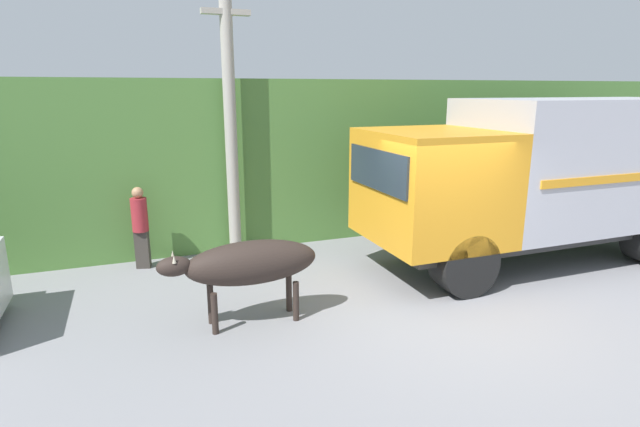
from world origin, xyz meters
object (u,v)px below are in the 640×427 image
object	(u,v)px
cargo_truck	(548,173)
brown_cow	(249,264)
utility_pole	(230,118)
pedestrian_on_hill	(140,224)

from	to	relation	value
cargo_truck	brown_cow	size ratio (longest dim) A/B	3.11
utility_pole	pedestrian_on_hill	bearing A→B (deg)	-174.76
cargo_truck	brown_cow	world-z (taller)	cargo_truck
utility_pole	cargo_truck	bearing A→B (deg)	-23.85
cargo_truck	brown_cow	xyz separation A→B (m)	(-5.96, -0.67, -0.85)
brown_cow	utility_pole	xyz separation A→B (m)	(0.41, 3.12, 1.85)
brown_cow	utility_pole	world-z (taller)	utility_pole
cargo_truck	utility_pole	distance (m)	6.15
brown_cow	pedestrian_on_hill	bearing A→B (deg)	122.36
cargo_truck	pedestrian_on_hill	world-z (taller)	cargo_truck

